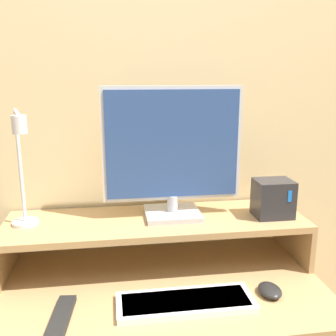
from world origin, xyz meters
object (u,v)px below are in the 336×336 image
at_px(remote_control, 61,318).
at_px(desk_lamp, 22,170).
at_px(mouse, 270,290).
at_px(keyboard, 185,302).
at_px(router_dock, 273,198).
at_px(monitor, 172,152).

bearing_deg(remote_control, desk_lamp, 116.16).
distance_m(mouse, remote_control, 0.61).
bearing_deg(mouse, remote_control, -176.18).
bearing_deg(mouse, keyboard, -176.20).
bearing_deg(router_dock, monitor, 170.96).
xyz_separation_m(router_dock, remote_control, (-0.70, -0.26, -0.22)).
relative_size(mouse, remote_control, 0.45).
bearing_deg(monitor, remote_control, -138.75).
relative_size(monitor, keyboard, 1.18).
bearing_deg(router_dock, keyboard, -146.33).
bearing_deg(router_dock, remote_control, -159.82).
distance_m(desk_lamp, mouse, 0.84).
xyz_separation_m(monitor, keyboard, (-0.01, -0.29, -0.38)).
height_order(desk_lamp, remote_control, desk_lamp).
relative_size(router_dock, mouse, 1.40).
bearing_deg(desk_lamp, remote_control, -63.84).
xyz_separation_m(keyboard, remote_control, (-0.35, -0.02, -0.00)).
xyz_separation_m(monitor, desk_lamp, (-0.47, -0.07, -0.03)).
bearing_deg(remote_control, router_dock, 20.18).
xyz_separation_m(monitor, remote_control, (-0.35, -0.31, -0.39)).
bearing_deg(desk_lamp, router_dock, 0.74).
distance_m(router_dock, remote_control, 0.77).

